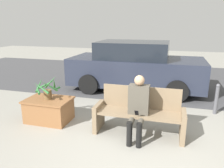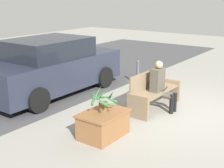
# 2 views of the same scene
# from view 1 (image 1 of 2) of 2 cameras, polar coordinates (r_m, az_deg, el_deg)

# --- Properties ---
(ground_plane) EXTENTS (30.00, 30.00, 0.00)m
(ground_plane) POSITION_cam_1_polar(r_m,az_deg,el_deg) (4.06, 6.18, -16.59)
(ground_plane) COLOR gray
(road_surface) EXTENTS (20.00, 6.00, 0.01)m
(road_surface) POSITION_cam_1_polar(r_m,az_deg,el_deg) (9.01, 11.92, 1.43)
(road_surface) COLOR #424244
(road_surface) RESTS_ON ground_plane
(bench) EXTENTS (1.77, 0.55, 0.92)m
(bench) POSITION_cam_1_polar(r_m,az_deg,el_deg) (4.43, 7.14, -7.49)
(bench) COLOR #7A664C
(bench) RESTS_ON ground_plane
(person_seated) EXTENTS (0.39, 0.61, 1.23)m
(person_seated) POSITION_cam_1_polar(r_m,az_deg,el_deg) (4.16, 6.81, -5.48)
(person_seated) COLOR #4C473D
(person_seated) RESTS_ON ground_plane
(planter_box) EXTENTS (1.00, 0.70, 0.52)m
(planter_box) POSITION_cam_1_polar(r_m,az_deg,el_deg) (5.17, -16.13, -6.32)
(planter_box) COLOR brown
(planter_box) RESTS_ON ground_plane
(potted_plant) EXTENTS (0.57, 0.60, 0.52)m
(potted_plant) POSITION_cam_1_polar(r_m,az_deg,el_deg) (5.02, -16.53, -1.34)
(potted_plant) COLOR brown
(potted_plant) RESTS_ON planter_box
(parked_car) EXTENTS (4.28, 1.98, 1.59)m
(parked_car) POSITION_cam_1_polar(r_m,az_deg,el_deg) (7.26, 6.09, 4.55)
(parked_car) COLOR #232838
(parked_car) RESTS_ON ground_plane
(bollard_post) EXTENTS (0.10, 0.10, 0.77)m
(bollard_post) POSITION_cam_1_polar(r_m,az_deg,el_deg) (5.88, 25.65, -3.40)
(bollard_post) COLOR #4C4C51
(bollard_post) RESTS_ON ground_plane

